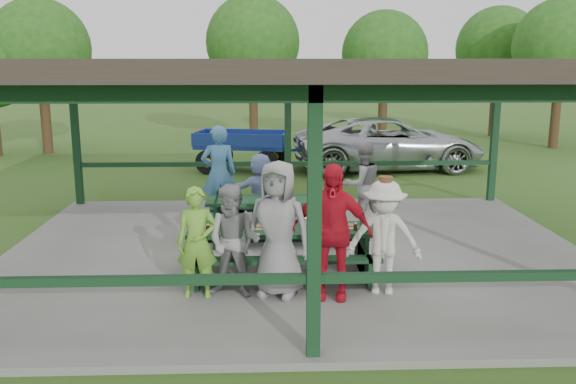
{
  "coord_description": "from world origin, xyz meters",
  "views": [
    {
      "loc": [
        -0.51,
        -10.07,
        3.32
      ],
      "look_at": [
        -0.15,
        -0.3,
        1.21
      ],
      "focal_mm": 38.0,
      "sensor_mm": 36.0,
      "label": 1
    }
  ],
  "objects_px": {
    "contestant_green": "(197,243)",
    "contestant_red": "(331,231)",
    "picnic_table_far": "(275,214)",
    "contestant_grey_left": "(234,241)",
    "contestant_grey_mid": "(278,229)",
    "spectator_lblue": "(261,191)",
    "spectator_grey": "(362,185)",
    "farm_trailer": "(243,150)",
    "spectator_blue": "(219,173)",
    "contestant_white_fedora": "(384,237)",
    "picnic_table_near": "(282,245)",
    "pickup_truck": "(389,144)"
  },
  "relations": [
    {
      "from": "contestant_grey_left",
      "to": "contestant_grey_mid",
      "type": "xyz_separation_m",
      "value": [
        0.61,
        0.02,
        0.16
      ]
    },
    {
      "from": "picnic_table_far",
      "to": "contestant_green",
      "type": "xyz_separation_m",
      "value": [
        -1.11,
        -2.8,
        0.3
      ]
    },
    {
      "from": "contestant_grey_left",
      "to": "contestant_white_fedora",
      "type": "relative_size",
      "value": 0.95
    },
    {
      "from": "contestant_white_fedora",
      "to": "spectator_blue",
      "type": "height_order",
      "value": "spectator_blue"
    },
    {
      "from": "contestant_red",
      "to": "picnic_table_far",
      "type": "bearing_deg",
      "value": 114.55
    },
    {
      "from": "picnic_table_far",
      "to": "contestant_grey_mid",
      "type": "bearing_deg",
      "value": -89.93
    },
    {
      "from": "pickup_truck",
      "to": "contestant_green",
      "type": "bearing_deg",
      "value": 150.08
    },
    {
      "from": "picnic_table_far",
      "to": "spectator_grey",
      "type": "xyz_separation_m",
      "value": [
        1.74,
        0.8,
        0.37
      ]
    },
    {
      "from": "contestant_white_fedora",
      "to": "farm_trailer",
      "type": "height_order",
      "value": "contestant_white_fedora"
    },
    {
      "from": "picnic_table_far",
      "to": "contestant_grey_left",
      "type": "xyz_separation_m",
      "value": [
        -0.61,
        -2.81,
        0.32
      ]
    },
    {
      "from": "contestant_green",
      "to": "contestant_red",
      "type": "bearing_deg",
      "value": -3.02
    },
    {
      "from": "spectator_lblue",
      "to": "spectator_blue",
      "type": "bearing_deg",
      "value": -52.55
    },
    {
      "from": "contestant_white_fedora",
      "to": "contestant_grey_left",
      "type": "bearing_deg",
      "value": -167.59
    },
    {
      "from": "spectator_grey",
      "to": "spectator_lblue",
      "type": "bearing_deg",
      "value": -21.61
    },
    {
      "from": "picnic_table_near",
      "to": "contestant_white_fedora",
      "type": "distance_m",
      "value": 1.63
    },
    {
      "from": "spectator_lblue",
      "to": "farm_trailer",
      "type": "distance_m",
      "value": 6.94
    },
    {
      "from": "contestant_white_fedora",
      "to": "spectator_blue",
      "type": "distance_m",
      "value": 4.87
    },
    {
      "from": "contestant_green",
      "to": "pickup_truck",
      "type": "xyz_separation_m",
      "value": [
        4.79,
        10.59,
        -0.06
      ]
    },
    {
      "from": "contestant_white_fedora",
      "to": "spectator_lblue",
      "type": "distance_m",
      "value": 3.95
    },
    {
      "from": "contestant_grey_mid",
      "to": "contestant_red",
      "type": "xyz_separation_m",
      "value": [
        0.72,
        -0.11,
        -0.01
      ]
    },
    {
      "from": "picnic_table_near",
      "to": "contestant_grey_mid",
      "type": "relative_size",
      "value": 1.49
    },
    {
      "from": "contestant_red",
      "to": "spectator_blue",
      "type": "height_order",
      "value": "spectator_blue"
    },
    {
      "from": "contestant_white_fedora",
      "to": "pickup_truck",
      "type": "relative_size",
      "value": 0.29
    },
    {
      "from": "pickup_truck",
      "to": "contestant_red",
      "type": "bearing_deg",
      "value": 159.0
    },
    {
      "from": "contestant_green",
      "to": "contestant_red",
      "type": "xyz_separation_m",
      "value": [
        1.84,
        -0.1,
        0.17
      ]
    },
    {
      "from": "contestant_grey_left",
      "to": "contestant_red",
      "type": "bearing_deg",
      "value": 11.45
    },
    {
      "from": "picnic_table_near",
      "to": "contestant_grey_left",
      "type": "height_order",
      "value": "contestant_grey_left"
    },
    {
      "from": "contestant_green",
      "to": "contestant_red",
      "type": "distance_m",
      "value": 1.85
    },
    {
      "from": "contestant_green",
      "to": "contestant_grey_mid",
      "type": "relative_size",
      "value": 0.81
    },
    {
      "from": "contestant_grey_mid",
      "to": "contestant_white_fedora",
      "type": "distance_m",
      "value": 1.48
    },
    {
      "from": "picnic_table_far",
      "to": "farm_trailer",
      "type": "height_order",
      "value": "farm_trailer"
    },
    {
      "from": "picnic_table_far",
      "to": "contestant_grey_mid",
      "type": "xyz_separation_m",
      "value": [
        0.0,
        -2.79,
        0.48
      ]
    },
    {
      "from": "contestant_grey_mid",
      "to": "contestant_green",
      "type": "bearing_deg",
      "value": -159.51
    },
    {
      "from": "spectator_grey",
      "to": "picnic_table_far",
      "type": "bearing_deg",
      "value": 2.35
    },
    {
      "from": "farm_trailer",
      "to": "spectator_blue",
      "type": "bearing_deg",
      "value": -80.7
    },
    {
      "from": "spectator_lblue",
      "to": "picnic_table_near",
      "type": "bearing_deg",
      "value": 79.06
    },
    {
      "from": "contestant_green",
      "to": "pickup_truck",
      "type": "bearing_deg",
      "value": 65.81
    },
    {
      "from": "contestant_green",
      "to": "pickup_truck",
      "type": "height_order",
      "value": "contestant_green"
    },
    {
      "from": "contestant_grey_left",
      "to": "spectator_grey",
      "type": "xyz_separation_m",
      "value": [
        2.34,
        3.61,
        0.05
      ]
    },
    {
      "from": "contestant_red",
      "to": "spectator_lblue",
      "type": "xyz_separation_m",
      "value": [
        -0.99,
        3.67,
        -0.2
      ]
    },
    {
      "from": "picnic_table_near",
      "to": "contestant_grey_mid",
      "type": "height_order",
      "value": "contestant_grey_mid"
    },
    {
      "from": "contestant_grey_left",
      "to": "contestant_grey_mid",
      "type": "height_order",
      "value": "contestant_grey_mid"
    },
    {
      "from": "pickup_truck",
      "to": "picnic_table_near",
      "type": "bearing_deg",
      "value": 154.27
    },
    {
      "from": "picnic_table_far",
      "to": "spectator_lblue",
      "type": "distance_m",
      "value": 0.86
    },
    {
      "from": "contestant_green",
      "to": "farm_trailer",
      "type": "bearing_deg",
      "value": 88.8
    },
    {
      "from": "contestant_grey_mid",
      "to": "spectator_lblue",
      "type": "relative_size",
      "value": 1.28
    },
    {
      "from": "contestant_green",
      "to": "contestant_white_fedora",
      "type": "bearing_deg",
      "value": 0.83
    },
    {
      "from": "picnic_table_far",
      "to": "picnic_table_near",
      "type": "bearing_deg",
      "value": -87.63
    },
    {
      "from": "contestant_grey_left",
      "to": "contestant_grey_mid",
      "type": "distance_m",
      "value": 0.63
    },
    {
      "from": "spectator_grey",
      "to": "farm_trailer",
      "type": "bearing_deg",
      "value": -91.68
    }
  ]
}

